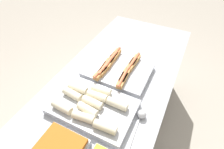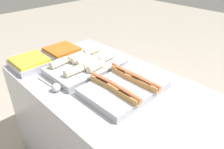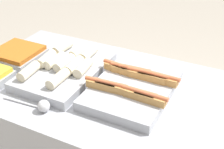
{
  "view_description": "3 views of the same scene",
  "coord_description": "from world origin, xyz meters",
  "px_view_note": "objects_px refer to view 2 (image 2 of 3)",
  "views": [
    {
      "loc": [
        -0.95,
        -0.41,
        1.83
      ],
      "look_at": [
        -0.12,
        0.0,
        0.93
      ],
      "focal_mm": 28.0,
      "sensor_mm": 36.0,
      "label": 1
    },
    {
      "loc": [
        0.76,
        -0.85,
        1.64
      ],
      "look_at": [
        -0.12,
        0.0,
        0.93
      ],
      "focal_mm": 35.0,
      "sensor_mm": 36.0,
      "label": 2
    },
    {
      "loc": [
        0.46,
        -1.18,
        1.73
      ],
      "look_at": [
        -0.12,
        0.0,
        0.93
      ],
      "focal_mm": 50.0,
      "sensor_mm": 36.0,
      "label": 3
    }
  ],
  "objects_px": {
    "tray_wraps": "(86,65)",
    "tray_side_front": "(30,63)",
    "serving_spoon_near": "(55,87)",
    "tray_side_back": "(62,52)",
    "tray_hotdogs": "(125,86)"
  },
  "relations": [
    {
      "from": "tray_hotdogs",
      "to": "tray_side_back",
      "type": "relative_size",
      "value": 1.9
    },
    {
      "from": "tray_side_back",
      "to": "tray_wraps",
      "type": "bearing_deg",
      "value": -1.73
    },
    {
      "from": "tray_wraps",
      "to": "serving_spoon_near",
      "type": "distance_m",
      "value": 0.32
    },
    {
      "from": "tray_wraps",
      "to": "tray_hotdogs",
      "type": "bearing_deg",
      "value": 0.02
    },
    {
      "from": "tray_hotdogs",
      "to": "tray_side_front",
      "type": "xyz_separation_m",
      "value": [
        -0.73,
        -0.28,
        -0.0
      ]
    },
    {
      "from": "tray_side_back",
      "to": "serving_spoon_near",
      "type": "bearing_deg",
      "value": -37.77
    },
    {
      "from": "tray_side_front",
      "to": "tray_side_back",
      "type": "height_order",
      "value": "same"
    },
    {
      "from": "tray_side_front",
      "to": "tray_side_back",
      "type": "relative_size",
      "value": 1.0
    },
    {
      "from": "tray_hotdogs",
      "to": "tray_side_back",
      "type": "xyz_separation_m",
      "value": [
        -0.73,
        0.01,
        -0.0
      ]
    },
    {
      "from": "tray_hotdogs",
      "to": "tray_side_back",
      "type": "bearing_deg",
      "value": 179.22
    },
    {
      "from": "tray_wraps",
      "to": "tray_side_front",
      "type": "distance_m",
      "value": 0.44
    },
    {
      "from": "tray_wraps",
      "to": "tray_side_back",
      "type": "bearing_deg",
      "value": 178.27
    },
    {
      "from": "tray_side_front",
      "to": "tray_side_back",
      "type": "bearing_deg",
      "value": 90.0
    },
    {
      "from": "tray_wraps",
      "to": "serving_spoon_near",
      "type": "bearing_deg",
      "value": -75.7
    },
    {
      "from": "tray_side_front",
      "to": "tray_side_back",
      "type": "xyz_separation_m",
      "value": [
        0.0,
        0.29,
        0.0
      ]
    }
  ]
}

